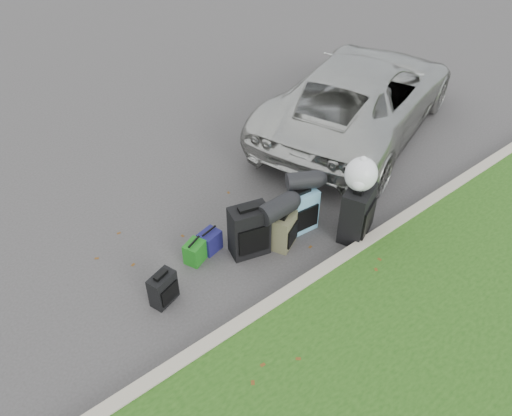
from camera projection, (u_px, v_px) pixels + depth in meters
ground at (270, 241)px, 7.40m from camera, size 120.00×120.00×0.00m
curb at (318, 276)px, 6.75m from camera, size 120.00×0.18×0.15m
suv at (361, 95)px, 9.47m from camera, size 5.79×4.06×1.47m
suitcase_small_black at (163, 289)px, 6.36m from camera, size 0.41×0.30×0.46m
suitcase_large_black_left at (249, 231)px, 6.98m from camera, size 0.61×0.46×0.78m
suitcase_olive at (284, 231)px, 7.16m from camera, size 0.47×0.40×0.55m
suitcase_teal at (301, 211)px, 7.40m from camera, size 0.50×0.33×0.68m
suitcase_large_black_right at (357, 213)px, 7.23m from camera, size 0.66×0.53×0.86m
tote_green at (195, 252)px, 6.98m from camera, size 0.35×0.32×0.32m
tote_navy at (210, 241)px, 7.15m from camera, size 0.34×0.29×0.32m
duffel_left at (277, 209)px, 6.88m from camera, size 0.56×0.31×0.30m
duffel_right at (303, 180)px, 7.19m from camera, size 0.54×0.46×0.27m
trash_bag at (361, 174)px, 6.84m from camera, size 0.47×0.47×0.47m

